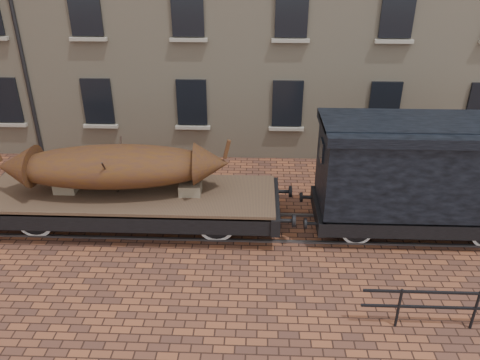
{
  "coord_description": "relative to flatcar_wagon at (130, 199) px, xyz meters",
  "views": [
    {
      "loc": [
        -0.06,
        -11.55,
        7.41
      ],
      "look_at": [
        -0.55,
        0.5,
        1.3
      ],
      "focal_mm": 35.0,
      "sensor_mm": 36.0,
      "label": 1
    }
  ],
  "objects": [
    {
      "name": "ground",
      "position": [
        3.69,
        0.0,
        -0.88
      ],
      "size": [
        90.0,
        90.0,
        0.0
      ],
      "primitive_type": "plane",
      "color": "#4D2E24"
    },
    {
      "name": "iron_boat",
      "position": [
        -0.32,
        0.0,
        1.03
      ],
      "size": [
        6.46,
        2.18,
        1.55
      ],
      "color": "#4F2D0E",
      "rests_on": "flatcar_wagon"
    },
    {
      "name": "goods_van",
      "position": [
        8.14,
        0.0,
        1.2
      ],
      "size": [
        6.41,
        2.34,
        3.32
      ],
      "color": "black",
      "rests_on": "ground"
    },
    {
      "name": "rail_track",
      "position": [
        3.69,
        0.0,
        -0.85
      ],
      "size": [
        30.0,
        1.52,
        0.06
      ],
      "color": "#59595E",
      "rests_on": "ground"
    },
    {
      "name": "flatcar_wagon",
      "position": [
        0.0,
        0.0,
        0.0
      ],
      "size": [
        9.37,
        2.54,
        1.41
      ],
      "color": "brown",
      "rests_on": "ground"
    }
  ]
}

